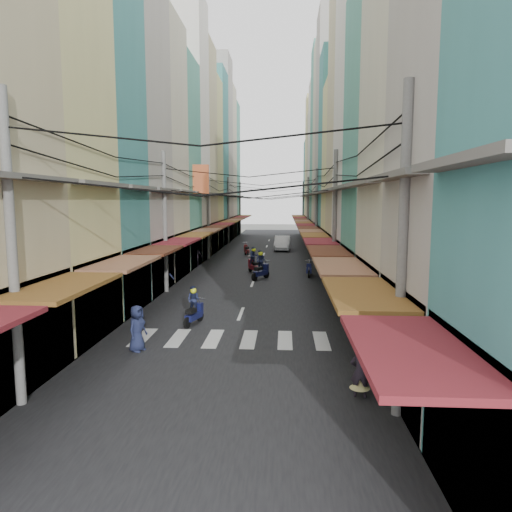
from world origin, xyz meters
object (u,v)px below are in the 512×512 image
at_px(white_car, 282,250).
at_px(market_umbrella, 381,267).
at_px(traffic_sign, 353,273).
at_px(bicycle, 385,301).

relative_size(white_car, market_umbrella, 2.24).
distance_m(market_umbrella, traffic_sign, 2.60).
bearing_deg(traffic_sign, white_car, 96.57).
xyz_separation_m(white_car, market_umbrella, (4.96, -26.67, 2.14)).
distance_m(bicycle, traffic_sign, 5.22).
bearing_deg(market_umbrella, bicycle, 71.84).
height_order(white_car, bicycle, white_car).
xyz_separation_m(market_umbrella, traffic_sign, (-1.66, -1.99, -0.01)).
height_order(market_umbrella, traffic_sign, traffic_sign).
relative_size(bicycle, traffic_sign, 0.55).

